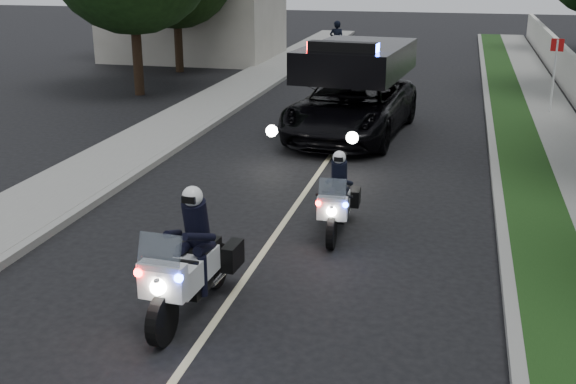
# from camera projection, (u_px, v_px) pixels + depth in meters

# --- Properties ---
(ground) EXTENTS (120.00, 120.00, 0.00)m
(ground) POSITION_uv_depth(u_px,v_px,m) (207.00, 333.00, 9.81)
(ground) COLOR black
(ground) RESTS_ON ground
(curb_right) EXTENTS (0.20, 60.00, 0.15)m
(curb_right) POSITION_uv_depth(u_px,v_px,m) (493.00, 157.00, 18.08)
(curb_right) COLOR gray
(curb_right) RESTS_ON ground
(grass_verge) EXTENTS (1.20, 60.00, 0.16)m
(grass_verge) POSITION_uv_depth(u_px,v_px,m) (522.00, 159.00, 17.92)
(grass_verge) COLOR #193814
(grass_verge) RESTS_ON ground
(curb_left) EXTENTS (0.20, 60.00, 0.15)m
(curb_left) POSITION_uv_depth(u_px,v_px,m) (191.00, 138.00, 19.92)
(curb_left) COLOR gray
(curb_left) RESTS_ON ground
(sidewalk_left) EXTENTS (2.00, 60.00, 0.16)m
(sidewalk_left) POSITION_uv_depth(u_px,v_px,m) (154.00, 136.00, 20.17)
(sidewalk_left) COLOR gray
(sidewalk_left) RESTS_ON ground
(lane_marking) EXTENTS (0.12, 50.00, 0.01)m
(lane_marking) POSITION_uv_depth(u_px,v_px,m) (335.00, 150.00, 19.03)
(lane_marking) COLOR #BFB78C
(lane_marking) RESTS_ON ground
(police_moto_left) EXTENTS (0.91, 2.26, 1.89)m
(police_moto_left) POSITION_uv_depth(u_px,v_px,m) (193.00, 312.00, 10.38)
(police_moto_left) COLOR silver
(police_moto_left) RESTS_ON ground
(police_moto_right) EXTENTS (0.72, 1.86, 1.56)m
(police_moto_right) POSITION_uv_depth(u_px,v_px,m) (337.00, 232.00, 13.36)
(police_moto_right) COLOR silver
(police_moto_right) RESTS_ON ground
(police_suv) EXTENTS (3.45, 6.42, 3.00)m
(police_suv) POSITION_uv_depth(u_px,v_px,m) (351.00, 135.00, 20.56)
(police_suv) COLOR black
(police_suv) RESTS_ON ground
(bicycle) EXTENTS (0.74, 1.85, 0.95)m
(bicycle) POSITION_uv_depth(u_px,v_px,m) (336.00, 65.00, 33.72)
(bicycle) COLOR black
(bicycle) RESTS_ON ground
(cyclist) EXTENTS (0.68, 0.45, 1.88)m
(cyclist) POSITION_uv_depth(u_px,v_px,m) (336.00, 65.00, 33.72)
(cyclist) COLOR black
(cyclist) RESTS_ON ground
(sign_post) EXTENTS (0.49, 0.49, 2.57)m
(sign_post) POSITION_uv_depth(u_px,v_px,m) (549.00, 117.00, 22.90)
(sign_post) COLOR #B60D1F
(sign_post) RESTS_ON ground
(tree_left_near) EXTENTS (6.66, 6.66, 10.21)m
(tree_left_near) POSITION_uv_depth(u_px,v_px,m) (140.00, 95.00, 26.59)
(tree_left_near) COLOR #173712
(tree_left_near) RESTS_ON ground
(tree_left_far) EXTENTS (6.84, 6.84, 8.76)m
(tree_left_far) POSITION_uv_depth(u_px,v_px,m) (180.00, 72.00, 31.83)
(tree_left_far) COLOR black
(tree_left_far) RESTS_ON ground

